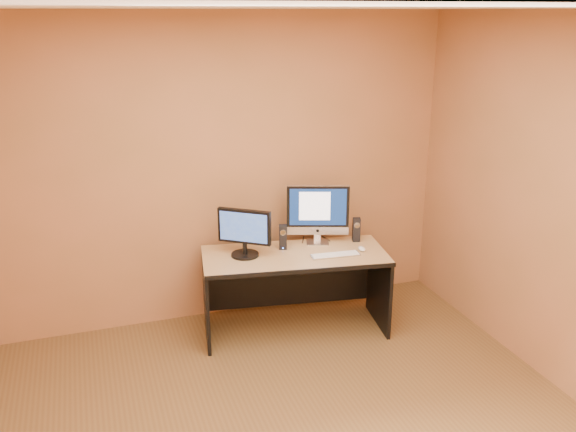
{
  "coord_description": "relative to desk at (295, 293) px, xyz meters",
  "views": [
    {
      "loc": [
        -1.07,
        -2.89,
        2.59
      ],
      "look_at": [
        0.38,
        1.36,
        1.07
      ],
      "focal_mm": 38.0,
      "sensor_mm": 36.0,
      "label": 1
    }
  ],
  "objects": [
    {
      "name": "imac",
      "position": [
        0.27,
        0.18,
        0.61
      ],
      "size": [
        0.57,
        0.36,
        0.52
      ],
      "primitive_type": null,
      "rotation": [
        0.0,
        0.0,
        -0.33
      ],
      "color": "#B1B1B5",
      "rests_on": "desk"
    },
    {
      "name": "speaker_left",
      "position": [
        -0.05,
        0.15,
        0.45
      ],
      "size": [
        0.08,
        0.08,
        0.21
      ],
      "primitive_type": null,
      "rotation": [
        0.0,
        0.0,
        -0.3
      ],
      "color": "black",
      "rests_on": "desk"
    },
    {
      "name": "desk",
      "position": [
        0.0,
        0.0,
        0.0
      ],
      "size": [
        1.59,
        0.88,
        0.69
      ],
      "primitive_type": null,
      "rotation": [
        0.0,
        0.0,
        -0.16
      ],
      "color": "tan",
      "rests_on": "ground"
    },
    {
      "name": "walls",
      "position": [
        -0.48,
        -1.46,
        0.95
      ],
      "size": [
        4.0,
        4.0,
        2.6
      ],
      "primitive_type": null,
      "color": "#AD6B45",
      "rests_on": "ground"
    },
    {
      "name": "ceiling",
      "position": [
        -0.48,
        -1.46,
        2.25
      ],
      "size": [
        4.0,
        4.0,
        0.0
      ],
      "primitive_type": "plane",
      "color": "white",
      "rests_on": "walls"
    },
    {
      "name": "keyboard",
      "position": [
        0.3,
        -0.14,
        0.36
      ],
      "size": [
        0.41,
        0.14,
        0.02
      ],
      "primitive_type": "cube",
      "rotation": [
        0.0,
        0.0,
        -0.08
      ],
      "color": "#BBBBC0",
      "rests_on": "desk"
    },
    {
      "name": "cable_b",
      "position": [
        0.18,
        0.29,
        0.35
      ],
      "size": [
        0.08,
        0.16,
        0.01
      ],
      "primitive_type": "cylinder",
      "rotation": [
        1.57,
        0.0,
        -0.44
      ],
      "color": "black",
      "rests_on": "desk"
    },
    {
      "name": "second_monitor",
      "position": [
        -0.39,
        0.1,
        0.54
      ],
      "size": [
        0.5,
        0.45,
        0.39
      ],
      "primitive_type": null,
      "rotation": [
        0.0,
        0.0,
        -0.63
      ],
      "color": "black",
      "rests_on": "desk"
    },
    {
      "name": "cable_a",
      "position": [
        0.37,
        0.28,
        0.35
      ],
      "size": [
        0.04,
        0.21,
        0.01
      ],
      "primitive_type": "cylinder",
      "rotation": [
        1.57,
        0.0,
        0.16
      ],
      "color": "black",
      "rests_on": "desk"
    },
    {
      "name": "speaker_right",
      "position": [
        0.6,
        0.12,
        0.45
      ],
      "size": [
        0.08,
        0.08,
        0.21
      ],
      "primitive_type": null,
      "rotation": [
        0.0,
        0.0,
        -0.31
      ],
      "color": "black",
      "rests_on": "desk"
    },
    {
      "name": "mouse",
      "position": [
        0.55,
        -0.11,
        0.36
      ],
      "size": [
        0.06,
        0.1,
        0.03
      ],
      "primitive_type": "ellipsoid",
      "rotation": [
        0.0,
        0.0,
        -0.09
      ],
      "color": "white",
      "rests_on": "desk"
    }
  ]
}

